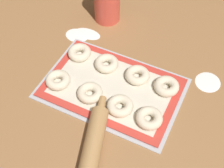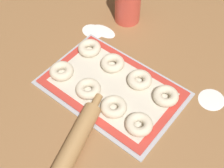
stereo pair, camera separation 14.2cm
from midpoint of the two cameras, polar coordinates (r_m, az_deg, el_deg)
ground_plane at (r=1.06m, az=-4.08°, el=-0.60°), size 2.80×2.80×0.00m
baking_tray at (r=1.05m, az=-3.87°, el=-1.08°), size 0.46×0.31×0.01m
baking_mat at (r=1.04m, az=-3.88°, el=-0.90°), size 0.44×0.29×0.00m
bagel_front_far_left at (r=1.07m, az=-13.64°, el=0.37°), size 0.08×0.08×0.03m
bagel_front_mid_left at (r=1.01m, az=-8.06°, el=-1.98°), size 0.08×0.08×0.03m
bagel_front_mid_right at (r=0.98m, az=-2.66°, el=-4.40°), size 0.08×0.08×0.03m
bagel_front_far_right at (r=0.95m, az=2.60°, el=-6.67°), size 0.08×0.08×0.03m
bagel_back_far_left at (r=1.14m, az=-9.55°, el=5.40°), size 0.08×0.08×0.03m
bagel_back_mid_left at (r=1.09m, az=-4.72°, el=3.44°), size 0.08×0.08×0.03m
bagel_back_mid_right at (r=1.05m, az=0.84°, el=1.30°), size 0.08×0.08×0.03m
bagel_back_far_right at (r=1.03m, az=6.09°, el=-0.76°), size 0.08×0.08×0.03m
flour_canister at (r=1.25m, az=-4.28°, el=14.77°), size 0.11×0.11×0.18m
rolling_pin at (r=0.90m, az=-8.42°, el=-12.95°), size 0.14×0.38×0.05m
flour_patch_near at (r=1.24m, az=-9.72°, el=8.56°), size 0.09×0.07×0.00m
flour_patch_far at (r=1.24m, az=-7.80°, el=8.88°), size 0.11×0.06×0.00m
flour_patch_side at (r=1.09m, az=13.66°, el=0.05°), size 0.09×0.09×0.00m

